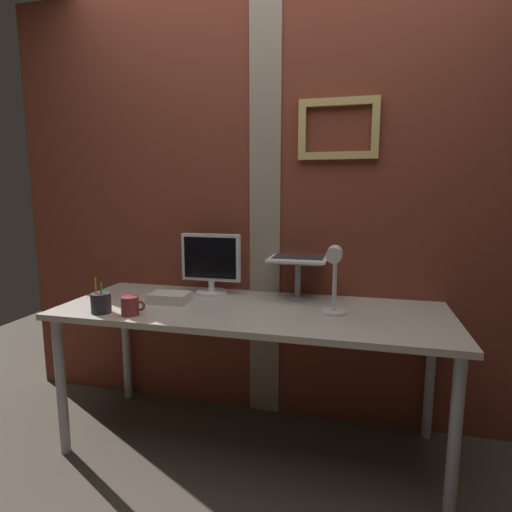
{
  "coord_description": "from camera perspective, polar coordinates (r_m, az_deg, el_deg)",
  "views": [
    {
      "loc": [
        0.44,
        -1.89,
        1.33
      ],
      "look_at": [
        -0.08,
        0.14,
        1.0
      ],
      "focal_mm": 28.82,
      "sensor_mm": 36.0,
      "label": 1
    }
  ],
  "objects": [
    {
      "name": "desk_lamp",
      "position": [
        1.92,
        10.82,
        -2.37
      ],
      "size": [
        0.12,
        0.2,
        0.34
      ],
      "color": "white",
      "rests_on": "desk"
    },
    {
      "name": "brick_wall_back",
      "position": [
        2.4,
        3.68,
        6.74
      ],
      "size": [
        3.36,
        0.16,
        2.47
      ],
      "color": "brown",
      "rests_on": "ground_plane"
    },
    {
      "name": "pen_cup",
      "position": [
        2.13,
        -20.72,
        -6.11
      ],
      "size": [
        0.09,
        0.09,
        0.17
      ],
      "color": "#262628",
      "rests_on": "desk"
    },
    {
      "name": "desk",
      "position": [
        2.11,
        -0.68,
        -9.04
      ],
      "size": [
        1.94,
        0.72,
        0.75
      ],
      "color": "beige",
      "rests_on": "ground_plane"
    },
    {
      "name": "ground_plane",
      "position": [
        2.36,
        1.07,
        -25.41
      ],
      "size": [
        6.0,
        6.0,
        0.0
      ],
      "primitive_type": "plane",
      "color": "#4C4238"
    },
    {
      "name": "coffee_mug",
      "position": [
        2.04,
        -17.03,
        -6.64
      ],
      "size": [
        0.12,
        0.08,
        0.09
      ],
      "color": "maroon",
      "rests_on": "desk"
    },
    {
      "name": "paper_clutter_stack",
      "position": [
        2.23,
        -11.89,
        -5.66
      ],
      "size": [
        0.21,
        0.15,
        0.05
      ],
      "primitive_type": "cube",
      "rotation": [
        0.0,
        0.0,
        0.04
      ],
      "color": "silver",
      "rests_on": "desk"
    },
    {
      "name": "laptop",
      "position": [
        2.29,
        6.15,
        1.28
      ],
      "size": [
        0.31,
        0.3,
        0.24
      ],
      "color": "white",
      "rests_on": "laptop_stand"
    },
    {
      "name": "monitor",
      "position": [
        2.35,
        -6.27,
        -0.74
      ],
      "size": [
        0.34,
        0.18,
        0.34
      ],
      "color": "white",
      "rests_on": "desk"
    },
    {
      "name": "laptop_stand",
      "position": [
        2.24,
        5.83,
        -2.31
      ],
      "size": [
        0.28,
        0.22,
        0.22
      ],
      "color": "gray",
      "rests_on": "desk"
    }
  ]
}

